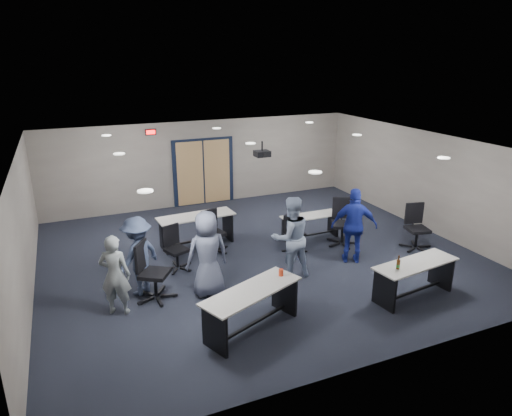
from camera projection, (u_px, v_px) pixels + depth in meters
name	position (u px, v px, depth m)	size (l,w,h in m)	color
floor	(259.00, 255.00, 11.14)	(10.00, 10.00, 0.00)	black
back_wall	(203.00, 163.00, 14.62)	(10.00, 0.04, 2.70)	slate
front_wall	(380.00, 288.00, 6.79)	(10.00, 0.04, 2.70)	slate
left_wall	(23.00, 234.00, 8.84)	(0.04, 9.00, 2.70)	slate
right_wall	(425.00, 181.00, 12.57)	(0.04, 9.00, 2.70)	slate
ceiling	(259.00, 146.00, 10.27)	(10.00, 9.00, 0.04)	silver
double_door	(204.00, 172.00, 14.69)	(2.00, 0.07, 2.20)	black
exit_sign	(151.00, 132.00, 13.62)	(0.32, 0.07, 0.18)	black
ceiling_projector	(262.00, 153.00, 10.91)	(0.35, 0.32, 0.37)	black
ceiling_can_lights	(255.00, 145.00, 10.50)	(6.24, 5.74, 0.02)	white
table_front_left	(252.00, 302.00, 7.97)	(2.05, 1.34, 0.92)	beige
table_front_right	(414.00, 273.00, 9.08)	(1.91, 0.85, 1.02)	beige
table_back_left	(196.00, 225.00, 11.60)	(1.99, 0.79, 0.79)	beige
table_back_right	(310.00, 222.00, 12.05)	(1.59, 0.54, 0.64)	beige
chair_back_a	(177.00, 248.00, 10.27)	(0.64, 0.64, 1.02)	black
chair_back_b	(214.00, 232.00, 11.19)	(0.65, 0.65, 1.04)	black
chair_back_c	(295.00, 233.00, 11.23)	(0.60, 0.60, 0.95)	black
chair_back_d	(343.00, 223.00, 11.59)	(0.75, 0.75, 1.20)	black
chair_loose_left	(154.00, 271.00, 8.98)	(0.75, 0.75, 1.20)	black
chair_loose_right	(418.00, 228.00, 11.33)	(0.72, 0.72, 1.14)	black
person_gray	(115.00, 275.00, 8.43)	(0.57, 0.38, 1.58)	gray
person_plaid	(207.00, 254.00, 9.08)	(0.87, 0.56, 1.77)	slate
person_lightblue	(291.00, 237.00, 9.82)	(0.89, 0.69, 1.83)	#9CAECF
person_navy	(354.00, 226.00, 10.54)	(1.05, 0.44, 1.79)	navy
person_back	(138.00, 256.00, 9.13)	(1.06, 0.61, 1.64)	#3B486A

